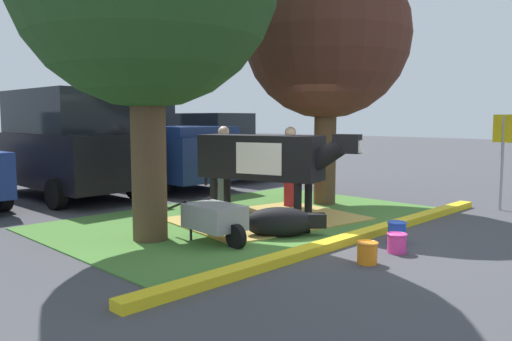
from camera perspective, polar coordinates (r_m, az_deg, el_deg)
ground_plane at (r=8.46m, az=6.63°, el=-6.85°), size 80.00×80.00×0.00m
grass_island at (r=9.46m, az=-0.93°, el=-5.39°), size 7.04×4.49×0.02m
curb_yellow at (r=7.95m, az=11.35°, el=-7.31°), size 8.24×0.24×0.12m
hay_bedding at (r=9.27m, az=1.32°, el=-5.52°), size 3.52×2.85×0.04m
shade_tree_right at (r=11.04m, az=7.99°, el=14.79°), size 3.49×3.49×5.35m
cow_holstein at (r=9.20m, az=1.06°, el=1.42°), size 1.33×3.06×1.60m
calf_lying at (r=7.96m, az=2.83°, el=-5.87°), size 1.18×1.12×0.48m
person_handler at (r=10.47m, az=3.89°, el=0.71°), size 0.40×0.40×1.70m
person_visitor_near at (r=10.61m, az=-3.66°, el=0.81°), size 0.53×0.34×1.70m
wheelbarrow at (r=7.58m, az=-4.62°, el=-5.34°), size 0.65×1.61×0.63m
parking_sign at (r=11.31m, az=26.16°, el=2.82°), size 0.13×0.44×1.94m
bucket_orange at (r=6.72m, az=12.48°, el=-9.01°), size 0.28×0.28×0.28m
bucket_pink at (r=7.34m, az=15.65°, el=-7.86°), size 0.28×0.28×0.27m
bucket_blue at (r=7.90m, az=15.64°, el=-6.70°), size 0.29×0.29×0.32m
suv_black at (r=12.75m, az=-20.81°, el=2.87°), size 2.20×4.64×2.52m
pickup_truck_maroon at (r=14.30m, az=-12.13°, el=2.79°), size 2.31×5.44×2.42m
sedan_silver at (r=15.96m, az=-4.88°, el=2.75°), size 2.10×4.44×2.02m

